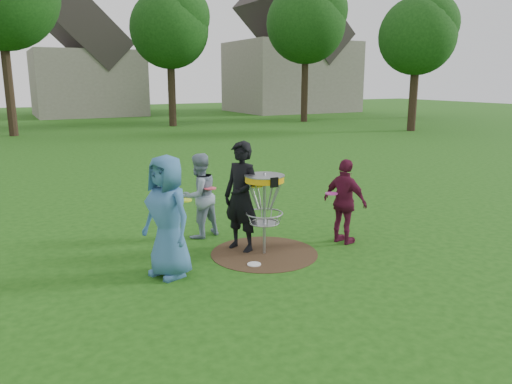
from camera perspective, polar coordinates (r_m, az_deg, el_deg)
name	(u,v)px	position (r m, az deg, el deg)	size (l,w,h in m)	color
ground	(264,253)	(8.45, 0.95, -7.03)	(100.00, 100.00, 0.00)	#19470F
dirt_patch	(264,253)	(8.45, 0.95, -7.01)	(1.80, 1.80, 0.01)	#47331E
player_blue	(167,216)	(7.39, -10.09, -2.77)	(0.89, 0.58, 1.82)	#356394
player_black	(241,197)	(8.38, -1.67, -0.52)	(0.68, 0.45, 1.87)	black
player_grey	(199,196)	(9.17, -6.51, -0.43)	(0.76, 0.59, 1.56)	#8092A5
player_maroon	(345,202)	(8.91, 10.14, -1.10)	(0.89, 0.37, 1.51)	maroon
disc_on_grass	(254,264)	(7.95, -0.22, -8.27)	(0.22, 0.22, 0.02)	white
disc_golf_basket	(264,194)	(8.16, 0.98, -0.28)	(0.66, 0.67, 1.38)	#9EA0A5
held_discs	(247,192)	(8.28, -0.99, 0.03)	(2.90, 1.48, 0.24)	#CEE519
tree_row	(77,11)	(28.17, -19.77, 18.92)	(51.20, 17.42, 9.90)	#38281C
house_row	(114,62)	(40.98, -15.91, 14.14)	(44.50, 10.65, 11.62)	gray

